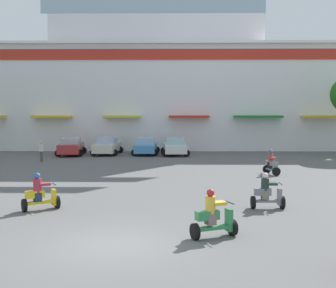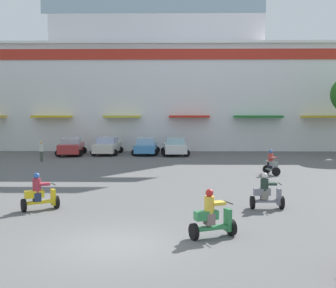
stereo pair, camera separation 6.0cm
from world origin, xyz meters
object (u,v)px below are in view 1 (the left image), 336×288
Objects in this scene: parked_car_0 at (71,146)px; scooter_rider_0 at (40,195)px; scooter_rider_5 at (271,164)px; pedestrian_0 at (41,150)px; parked_car_2 at (146,146)px; scooter_rider_4 at (213,217)px; parked_car_3 at (175,147)px; parked_car_1 at (107,146)px; scooter_rider_1 at (267,194)px.

scooter_rider_0 is (3.71, -21.53, -0.15)m from parked_car_0.
scooter_rider_0 is 0.99× the size of scooter_rider_5.
scooter_rider_0 is at bearing -138.73° from scooter_rider_5.
pedestrian_0 is (-1.18, -4.91, 0.14)m from parked_car_0.
scooter_rider_4 reaches higher than parked_car_2.
parked_car_3 is at bearing 25.62° from pedestrian_0.
pedestrian_0 is at bearing -154.38° from parked_car_3.
pedestrian_0 is at bearing -127.30° from parked_car_1.
parked_car_1 is at bearing 173.91° from parked_car_3.
parked_car_1 is at bearing 52.70° from pedestrian_0.
parked_car_3 reaches higher than parked_car_0.
scooter_rider_1 is 0.95× the size of scooter_rider_4.
parked_car_0 reaches higher than scooter_rider_1.
parked_car_2 is 22.41m from scooter_rider_0.
parked_car_0 is 2.79× the size of pedestrian_0.
parked_car_2 is (6.56, 0.69, -0.03)m from parked_car_0.
parked_car_3 is at bearing -6.09° from parked_car_1.
scooter_rider_0 is 15.22m from scooter_rider_5.
parked_car_0 is 1.14× the size of parked_car_3.
scooter_rider_4 is 0.98× the size of pedestrian_0.
scooter_rider_5 is (11.44, 10.04, 0.02)m from scooter_rider_0.
scooter_rider_0 is 1.03× the size of scooter_rider_1.
parked_car_0 is 19.01m from scooter_rider_5.
parked_car_1 is 6.10m from parked_car_3.
parked_car_0 is at bearing 142.79° from scooter_rider_5.
scooter_rider_4 is at bearing -81.73° from parked_car_2.
scooter_rider_0 is at bearing -80.23° from parked_car_0.
scooter_rider_5 is at bearing 70.85° from scooter_rider_4.
parked_car_3 is 13.01m from scooter_rider_5.
parked_car_2 is at bearing -0.03° from parked_car_1.
parked_car_2 is at bearing 35.88° from pedestrian_0.
parked_car_0 is at bearing 112.21° from scooter_rider_4.
pedestrian_0 reaches higher than parked_car_2.
parked_car_2 is 14.91m from scooter_rider_5.
parked_car_0 is 21.85m from scooter_rider_0.
scooter_rider_5 is (4.80, 13.83, -0.02)m from scooter_rider_4.
scooter_rider_0 is at bearing -97.32° from parked_car_2.
scooter_rider_0 is at bearing -88.40° from parked_car_1.
parked_car_0 is 5.05m from pedestrian_0.
parked_car_1 reaches higher than parked_car_0.
parked_car_0 is at bearing 76.46° from pedestrian_0.
scooter_rider_1 is at bearing 58.55° from scooter_rider_4.
pedestrian_0 is (-11.52, 20.41, 0.26)m from scooter_rider_4.
scooter_rider_5 is (12.06, -12.19, -0.15)m from parked_car_1.
scooter_rider_0 is (0.62, -22.22, -0.17)m from parked_car_1.
scooter_rider_4 is at bearing -121.45° from scooter_rider_1.
scooter_rider_4 reaches higher than parked_car_3.
scooter_rider_1 is 0.93× the size of pedestrian_0.
parked_car_0 is 2.85× the size of scooter_rider_4.
scooter_rider_4 is at bearing -109.15° from scooter_rider_5.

